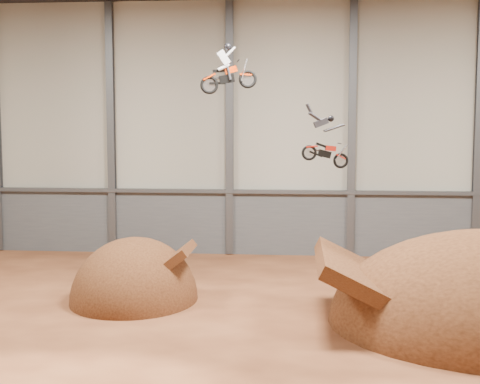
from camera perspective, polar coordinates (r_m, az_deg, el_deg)
name	(u,v)px	position (r m, az deg, el deg)	size (l,w,h in m)	color
floor	(282,340)	(23.05, 3.62, -12.49)	(40.00, 40.00, 0.00)	#542916
back_wall	(290,129)	(36.90, 4.32, 5.39)	(40.00, 0.10, 14.00)	#A7A494
lower_band_back	(290,224)	(37.20, 4.25, -2.72)	(39.80, 0.18, 3.50)	#4E5155
steel_rail	(290,192)	(36.83, 4.27, 0.01)	(39.80, 0.35, 0.20)	#47494F
steel_column_1	(111,129)	(38.18, -10.94, 5.31)	(0.40, 0.36, 13.90)	#47494F
steel_column_2	(230,129)	(36.90, -0.89, 5.41)	(0.40, 0.36, 13.90)	#47494F
steel_column_3	(352,129)	(36.80, 9.53, 5.33)	(0.40, 0.36, 13.90)	#47494F
steel_column_4	(478,129)	(37.89, 19.67, 5.08)	(0.40, 0.36, 13.90)	#47494F
takeoff_ramp	(135,300)	(28.31, -8.98, -9.09)	(5.20, 6.00, 5.20)	#381B0E
fmx_rider_a	(230,65)	(26.88, -0.87, 10.78)	(2.24, 0.85, 2.03)	red
fmx_rider_b	(323,137)	(25.15, 7.13, 4.70)	(2.38, 0.68, 2.04)	red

